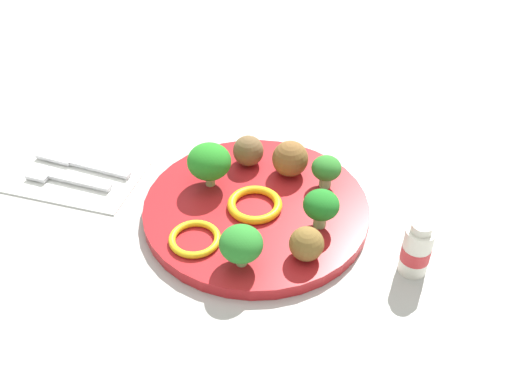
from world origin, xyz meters
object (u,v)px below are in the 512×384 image
Objects in this scene: broccoli_floret_mid_left at (241,244)px; yogurt_bottle at (416,250)px; meatball_center at (290,159)px; pepper_ring_mid_right at (195,239)px; broccoli_floret_back_left at (209,162)px; fork at (65,179)px; plate at (256,209)px; meatball_front_left at (307,244)px; knife at (79,163)px; meatball_front_right at (248,151)px; pepper_ring_far_rim at (258,205)px; broccoli_floret_far_rim at (321,206)px; broccoli_floret_back_right at (326,169)px; napkin at (77,175)px.

yogurt_bottle reaches higher than broccoli_floret_mid_left.
pepper_ring_mid_right is at bearing 61.70° from meatball_center.
broccoli_floret_back_left is 0.20m from fork.
broccoli_floret_back_left reaches higher than plate.
knife is at bearing -18.16° from meatball_front_left.
meatball_front_right is at bearing -8.01° from meatball_center.
meatball_front_right is at bearing -30.18° from yogurt_bottle.
broccoli_floret_mid_left reaches higher than pepper_ring_far_rim.
broccoli_floret_far_rim reaches higher than fork.
meatball_front_left is at bearing 124.38° from meatball_front_right.
pepper_ring_mid_right is (0.13, 0.14, -0.02)m from broccoli_floret_back_right.
broccoli_floret_back_right is at bearing 162.83° from meatball_center.
knife is at bearing -8.03° from plate.
pepper_ring_mid_right is at bearing 97.20° from broccoli_floret_back_left.
meatball_front_right is (0.11, -0.10, -0.01)m from broccoli_floret_far_rim.
pepper_ring_far_rim is 0.47× the size of knife.
plate is 0.20m from yogurt_bottle.
plate is 0.09m from broccoli_floret_far_rim.
plate is at bearing -123.77° from pepper_ring_mid_right.
knife is at bearing -10.81° from yogurt_bottle.
broccoli_floret_far_rim is at bearing 173.78° from napkin.
broccoli_floret_far_rim is 0.81× the size of pepper_ring_mid_right.
broccoli_floret_mid_left is 0.29m from napkin.
plate is 0.26m from fork.
broccoli_floret_back_right reaches higher than meatball_front_right.
broccoli_floret_back_left is at bearing -172.86° from fork.
fork is at bearing -0.12° from plate.
broccoli_floret_back_left is at bearing -59.43° from broccoli_floret_mid_left.
broccoli_floret_back_left is 0.87× the size of pepper_ring_far_rim.
meatball_front_right is at bearing -98.33° from pepper_ring_mid_right.
broccoli_floret_mid_left is 0.07m from pepper_ring_mid_right.
broccoli_floret_mid_left is 1.14× the size of broccoli_floret_back_right.
broccoli_floret_far_rim is 0.34× the size of knife.
meatball_front_right is 0.25m from fork.
yogurt_bottle reaches higher than knife.
pepper_ring_far_rim is 0.27m from knife.
knife is (0.34, -0.06, -0.04)m from broccoli_floret_far_rim.
pepper_ring_mid_right is 0.89× the size of pepper_ring_far_rim.
broccoli_floret_back_right is at bearing -86.50° from broccoli_floret_far_rim.
yogurt_bottle reaches higher than pepper_ring_far_rim.
broccoli_floret_mid_left reaches higher than meatball_center.
broccoli_floret_back_right is 1.11× the size of meatball_front_left.
broccoli_floret_mid_left is 0.18m from meatball_front_right.
fork is at bearing -1.48° from pepper_ring_far_rim.
plate is at bearing 179.88° from fork.
knife is at bearing 3.37° from broccoli_floret_back_right.
broccoli_floret_back_left is 0.11m from meatball_center.
plate is at bearing -58.89° from pepper_ring_far_rim.
meatball_center is 0.70× the size of pepper_ring_far_rim.
fork is 0.04m from knife.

